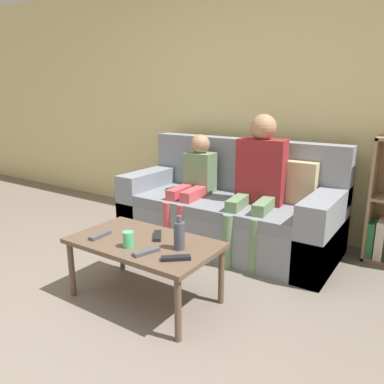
{
  "coord_description": "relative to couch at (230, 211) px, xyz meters",
  "views": [
    {
      "loc": [
        1.67,
        -0.86,
        1.34
      ],
      "look_at": [
        0.13,
        1.43,
        0.62
      ],
      "focal_mm": 35.0,
      "sensor_mm": 36.0,
      "label": 1
    }
  ],
  "objects": [
    {
      "name": "cup_near",
      "position": [
        -0.0,
        -1.33,
        0.16
      ],
      "size": [
        0.07,
        0.07,
        0.1
      ],
      "color": "#4CB77A",
      "rests_on": "coffee_table"
    },
    {
      "name": "coffee_table",
      "position": [
        0.01,
        -1.2,
        0.07
      ],
      "size": [
        0.97,
        0.56,
        0.42
      ],
      "color": "brown",
      "rests_on": "ground_plane"
    },
    {
      "name": "bottle",
      "position": [
        0.28,
        -1.18,
        0.2
      ],
      "size": [
        0.07,
        0.07,
        0.22
      ],
      "color": "#424756",
      "rests_on": "coffee_table"
    },
    {
      "name": "wall_back",
      "position": [
        -0.13,
        0.56,
        0.99
      ],
      "size": [
        12.0,
        0.06,
        2.6
      ],
      "color": "beige",
      "rests_on": "ground_plane"
    },
    {
      "name": "person_adult",
      "position": [
        0.3,
        -0.08,
        0.38
      ],
      "size": [
        0.42,
        0.63,
        1.19
      ],
      "rotation": [
        0.0,
        0.0,
        0.11
      ],
      "color": "#66845B",
      "rests_on": "ground_plane"
    },
    {
      "name": "tv_remote_2",
      "position": [
        0.35,
        -1.32,
        0.12
      ],
      "size": [
        0.16,
        0.15,
        0.02
      ],
      "rotation": [
        0.0,
        0.0,
        -0.85
      ],
      "color": "black",
      "rests_on": "coffee_table"
    },
    {
      "name": "ground_plane",
      "position": [
        -0.13,
        -2.05,
        -0.31
      ],
      "size": [
        22.0,
        22.0,
        0.0
      ],
      "primitive_type": "plane",
      "color": "#70665B"
    },
    {
      "name": "person_child",
      "position": [
        -0.32,
        -0.12,
        0.26
      ],
      "size": [
        0.29,
        0.61,
        0.99
      ],
      "rotation": [
        0.0,
        0.0,
        0.07
      ],
      "color": "#C6474C",
      "rests_on": "ground_plane"
    },
    {
      "name": "tv_remote_1",
      "position": [
        -0.28,
        -1.31,
        0.12
      ],
      "size": [
        0.06,
        0.17,
        0.02
      ],
      "rotation": [
        0.0,
        0.0,
        0.05
      ],
      "color": "#47474C",
      "rests_on": "coffee_table"
    },
    {
      "name": "tv_remote_3",
      "position": [
        0.15,
        -1.34,
        0.12
      ],
      "size": [
        0.1,
        0.18,
        0.02
      ],
      "rotation": [
        0.0,
        0.0,
        -0.31
      ],
      "color": "#47474C",
      "rests_on": "coffee_table"
    },
    {
      "name": "couch",
      "position": [
        0.0,
        0.0,
        0.0
      ],
      "size": [
        1.95,
        0.85,
        0.94
      ],
      "color": "gray",
      "rests_on": "ground_plane"
    },
    {
      "name": "tv_remote_0",
      "position": [
        0.04,
        -1.1,
        0.12
      ],
      "size": [
        0.14,
        0.16,
        0.02
      ],
      "rotation": [
        0.0,
        0.0,
        0.65
      ],
      "color": "black",
      "rests_on": "coffee_table"
    }
  ]
}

